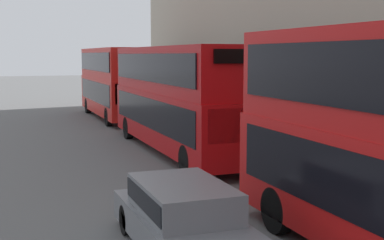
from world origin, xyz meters
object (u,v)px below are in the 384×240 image
(bus_second_in_queue, at_px, (180,94))
(car_hatchback, at_px, (184,216))
(pedestrian, at_px, (274,138))
(bus_third_in_queue, at_px, (115,80))

(bus_second_in_queue, xyz_separation_m, car_hatchback, (-3.40, -10.20, -1.56))
(pedestrian, bearing_deg, bus_third_in_queue, 99.79)
(bus_third_in_queue, bearing_deg, pedestrian, -80.21)
(bus_second_in_queue, distance_m, bus_third_in_queue, 12.04)
(bus_second_in_queue, xyz_separation_m, bus_third_in_queue, (0.00, 12.04, 0.04))
(bus_second_in_queue, bearing_deg, pedestrian, -48.25)
(car_hatchback, xyz_separation_m, pedestrian, (5.98, 7.32, 0.12))
(bus_second_in_queue, xyz_separation_m, pedestrian, (2.58, -2.89, -1.43))
(car_hatchback, distance_m, pedestrian, 9.45)
(bus_third_in_queue, xyz_separation_m, pedestrian, (2.58, -14.93, -1.47))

